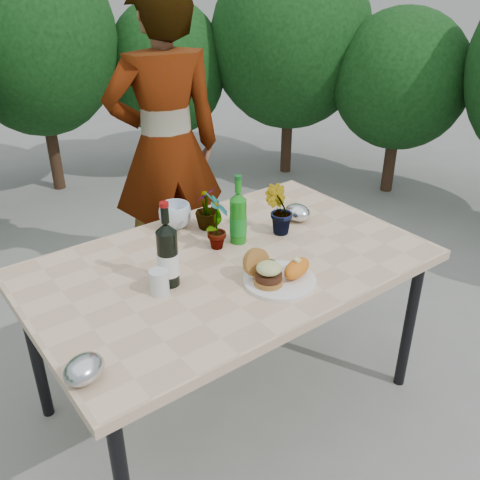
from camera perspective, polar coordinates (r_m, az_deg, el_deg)
ground at (r=2.64m, az=-1.09°, el=-16.38°), size 80.00×80.00×0.00m
patio_table at (r=2.21m, az=-1.25°, el=-3.50°), size 1.60×1.00×0.75m
shrub_hedge at (r=3.48m, az=-14.09°, el=15.29°), size 6.87×5.14×2.18m
dinner_plate at (r=2.05m, az=4.24°, el=-4.32°), size 0.28×0.28×0.01m
burger_stack at (r=2.00m, az=2.74°, el=-3.32°), size 0.11×0.16×0.11m
sweet_potato at (r=2.05m, az=6.08°, el=-3.02°), size 0.17×0.12×0.06m
grilled_veg at (r=2.10m, az=2.96°, el=-2.62°), size 0.08×0.05×0.03m
wine_bottle at (r=1.99m, az=-7.71°, el=-1.63°), size 0.08×0.08×0.34m
sparkling_water at (r=2.27m, az=-0.19°, el=2.33°), size 0.07×0.07×0.31m
plastic_cup at (r=1.98m, az=-8.61°, el=-4.45°), size 0.07×0.07×0.09m
seedling_left at (r=2.22m, az=-2.49°, el=2.06°), size 0.15×0.16×0.26m
seedling_mid at (r=2.36m, az=4.15°, el=3.20°), size 0.16×0.16×0.22m
seedling_right at (r=2.41m, az=-3.55°, el=3.42°), size 0.15×0.15×0.19m
blue_bowl at (r=2.44m, az=-6.93°, el=2.58°), size 0.15×0.15×0.11m
foil_packet_left at (r=1.66m, az=-16.30°, el=-13.07°), size 0.17×0.16×0.08m
foil_packet_right at (r=2.51m, az=6.14°, el=2.93°), size 0.11×0.14×0.08m
person at (r=3.06m, az=-7.89°, el=9.65°), size 0.74×0.58×1.79m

